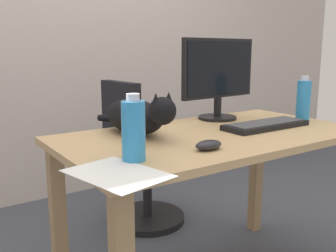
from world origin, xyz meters
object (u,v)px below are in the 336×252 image
office_chair (140,164)px  keyboard (266,125)px  cat (137,116)px  water_bottle (133,130)px  computer_mouse (209,145)px  monitor (219,76)px  spray_bottle (303,100)px

office_chair → keyboard: office_chair is taller
cat → water_bottle: 0.40m
computer_mouse → keyboard: bearing=18.3°
monitor → keyboard: bearing=-83.2°
cat → spray_bottle: spray_bottle is taller
spray_bottle → monitor: bearing=139.4°
office_chair → cat: cat is taller
cat → computer_mouse: cat is taller
computer_mouse → water_bottle: water_bottle is taller
cat → computer_mouse: size_ratio=5.59×
monitor → water_bottle: 0.86m
monitor → cat: size_ratio=0.78×
keyboard → computer_mouse: bearing=-161.7°
cat → computer_mouse: 0.39m
water_bottle → spray_bottle: 1.08m
office_chair → keyboard: bearing=-76.0°
spray_bottle → office_chair: bearing=121.7°
office_chair → cat: 0.83m
cat → office_chair: bearing=59.3°
computer_mouse → office_chair: bearing=74.2°
cat → water_bottle: water_bottle is taller
monitor → computer_mouse: monitor is taller
cat → computer_mouse: bearing=-77.6°
monitor → keyboard: size_ratio=1.09×
office_chair → computer_mouse: office_chair is taller
office_chair → cat: bearing=-120.7°
office_chair → spray_bottle: bearing=-58.3°
office_chair → spray_bottle: size_ratio=4.03×
keyboard → water_bottle: (-0.77, -0.13, 0.09)m
computer_mouse → water_bottle: (-0.29, 0.03, 0.08)m
office_chair → computer_mouse: size_ratio=8.40×
spray_bottle → keyboard: bearing=-176.5°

